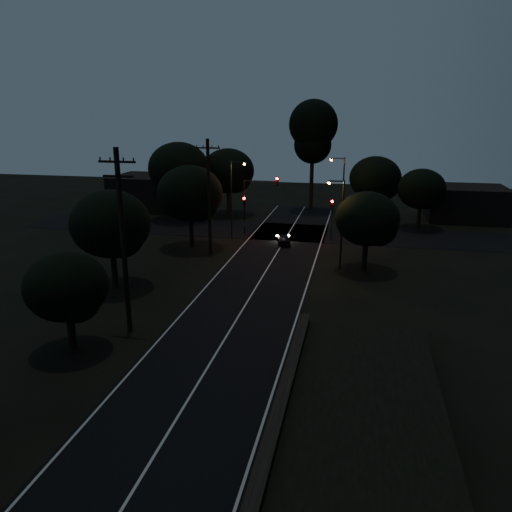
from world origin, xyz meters
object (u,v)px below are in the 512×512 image
at_px(signal_left, 244,208).
at_px(signal_right, 332,212).
at_px(tall_pine, 313,131).
at_px(utility_pole_far, 209,196).
at_px(streetlight_b, 341,189).
at_px(signal_mast, 260,195).
at_px(streetlight_a, 233,194).
at_px(streetlight_c, 340,218).
at_px(utility_pole_mid, 123,240).
at_px(car, 284,239).

height_order(signal_left, signal_right, same).
relative_size(tall_pine, signal_right, 3.46).
xyz_separation_m(utility_pole_far, streetlight_b, (11.31, 12.00, -0.85)).
distance_m(signal_mast, streetlight_b, 9.15).
bearing_deg(signal_mast, streetlight_a, -140.23).
height_order(signal_left, streetlight_c, streetlight_c).
bearing_deg(streetlight_c, utility_pole_mid, -128.26).
bearing_deg(signal_left, streetlight_a, -109.59).
xyz_separation_m(signal_left, car, (4.77, -3.12, -2.32)).
relative_size(signal_mast, car, 2.08).
relative_size(tall_pine, streetlight_b, 1.78).
height_order(utility_pole_mid, utility_pole_far, utility_pole_mid).
distance_m(signal_right, signal_mast, 7.66).
distance_m(utility_pole_mid, tall_pine, 40.86).
xyz_separation_m(streetlight_a, car, (5.48, -1.13, -4.12)).
height_order(utility_pole_far, tall_pine, tall_pine).
xyz_separation_m(utility_pole_mid, signal_left, (1.40, 24.99, -2.90)).
bearing_deg(signal_mast, streetlight_c, -48.81).
relative_size(signal_right, streetlight_a, 0.51).
bearing_deg(car, utility_pole_far, 25.56).
bearing_deg(signal_left, signal_mast, 0.13).
distance_m(utility_pole_far, streetlight_c, 12.05).
xyz_separation_m(utility_pole_far, tall_pine, (7.00, 23.00, 4.75)).
height_order(signal_right, car, signal_right).
relative_size(utility_pole_far, streetlight_a, 1.31).
xyz_separation_m(signal_right, signal_mast, (-7.51, 0.00, 1.50)).
distance_m(tall_pine, streetlight_a, 18.98).
distance_m(utility_pole_far, streetlight_b, 16.51).
distance_m(tall_pine, signal_right, 17.12).
height_order(utility_pole_far, streetlight_b, utility_pole_far).
bearing_deg(signal_left, utility_pole_mid, -93.21).
distance_m(signal_mast, streetlight_c, 13.28).
bearing_deg(utility_pole_mid, streetlight_c, 51.74).
bearing_deg(signal_left, tall_pine, 69.54).
distance_m(streetlight_b, streetlight_c, 14.01).
bearing_deg(streetlight_b, streetlight_a, -150.52).
relative_size(signal_left, car, 1.37).
bearing_deg(signal_right, streetlight_a, -168.66).
bearing_deg(utility_pole_far, utility_pole_mid, -90.00).
bearing_deg(streetlight_a, car, -11.67).
bearing_deg(tall_pine, streetlight_b, -68.62).
height_order(signal_right, signal_mast, signal_mast).
bearing_deg(streetlight_a, signal_left, 70.41).
xyz_separation_m(signal_right, streetlight_a, (-9.91, -1.99, 1.80)).
xyz_separation_m(utility_pole_mid, utility_pole_far, (0.00, 17.00, -0.25)).
height_order(tall_pine, streetlight_b, tall_pine).
bearing_deg(streetlight_b, utility_pole_mid, -111.30).
xyz_separation_m(streetlight_a, streetlight_b, (10.61, 6.00, 0.00)).
xyz_separation_m(signal_mast, streetlight_c, (8.74, -9.99, 0.01)).
relative_size(signal_left, signal_mast, 0.66).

